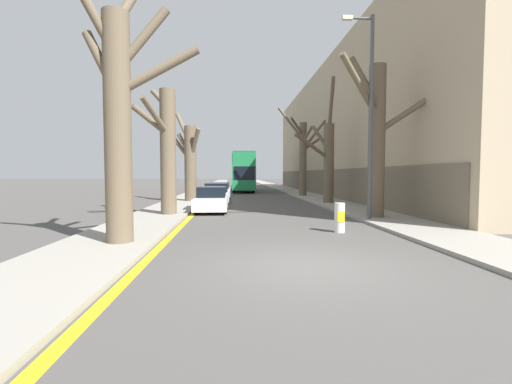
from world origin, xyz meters
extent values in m
plane|color=#4C4947|center=(0.00, 0.00, 0.00)|extent=(300.00, 300.00, 0.00)
cube|color=gray|center=(-5.32, 50.00, 0.06)|extent=(2.85, 120.00, 0.12)
cube|color=gray|center=(5.32, 50.00, 0.06)|extent=(2.85, 120.00, 0.12)
cube|color=tan|center=(11.74, 26.79, 6.19)|extent=(10.00, 46.42, 12.39)
cube|color=#6B5E4C|center=(6.72, 26.79, 1.24)|extent=(0.12, 45.49, 2.48)
cube|color=yellow|center=(-3.71, 50.00, 0.00)|extent=(0.24, 120.00, 0.01)
cylinder|color=brown|center=(-4.89, 2.51, 3.30)|extent=(0.75, 0.75, 6.60)
cylinder|color=brown|center=(-5.48, 2.28, 6.55)|extent=(1.48, 0.78, 2.47)
cylinder|color=brown|center=(-5.30, 2.53, 5.16)|extent=(1.05, 0.30, 1.82)
cylinder|color=brown|center=(-3.77, 2.61, 5.03)|extent=(2.40, 0.46, 1.54)
cylinder|color=brown|center=(-4.63, 2.90, 7.03)|extent=(0.86, 1.11, 1.70)
cylinder|color=brown|center=(-4.21, 2.63, 5.90)|extent=(1.61, 0.52, 1.97)
cylinder|color=brown|center=(-4.80, 9.50, 3.09)|extent=(0.76, 0.76, 6.17)
cylinder|color=brown|center=(-5.16, 8.53, 4.70)|extent=(1.01, 2.17, 1.61)
cylinder|color=brown|center=(-4.83, 10.66, 5.65)|extent=(0.33, 2.48, 1.83)
cylinder|color=brown|center=(-5.47, 8.91, 4.57)|extent=(1.62, 1.48, 1.35)
cylinder|color=brown|center=(-5.32, 10.28, 5.87)|extent=(1.33, 1.82, 1.34)
cylinder|color=brown|center=(-4.77, 17.93, 2.79)|extent=(0.87, 0.87, 5.58)
cylinder|color=brown|center=(-5.69, 19.12, 4.19)|extent=(2.19, 2.71, 2.43)
cylinder|color=brown|center=(-5.30, 18.68, 4.30)|extent=(1.42, 1.85, 1.86)
cylinder|color=brown|center=(-4.42, 17.47, 4.20)|extent=(1.11, 1.32, 2.31)
cylinder|color=brown|center=(-4.68, 18.58, 4.00)|extent=(0.52, 1.55, 1.51)
cylinder|color=brown|center=(-5.43, 19.12, 5.57)|extent=(1.67, 2.71, 2.75)
cylinder|color=brown|center=(4.89, 7.75, 3.50)|extent=(0.75, 0.75, 6.99)
cylinder|color=brown|center=(4.37, 7.98, 6.33)|extent=(1.37, 0.80, 2.32)
cylinder|color=brown|center=(3.80, 6.92, 5.78)|extent=(2.48, 1.96, 2.40)
cylinder|color=brown|center=(5.83, 7.42, 4.63)|extent=(2.10, 0.95, 1.54)
cylinder|color=brown|center=(4.96, 15.78, 2.76)|extent=(0.70, 0.70, 5.52)
cylinder|color=brown|center=(4.43, 15.97, 4.56)|extent=(1.33, 0.68, 1.79)
cylinder|color=brown|center=(3.70, 15.33, 3.93)|extent=(2.71, 1.18, 1.76)
cylinder|color=brown|center=(4.79, 14.76, 6.66)|extent=(0.61, 2.28, 3.10)
cylinder|color=brown|center=(4.76, 23.67, 3.39)|extent=(0.67, 0.67, 6.78)
cylinder|color=brown|center=(3.65, 23.82, 6.69)|extent=(2.44, 0.58, 3.04)
cylinder|color=brown|center=(5.66, 23.77, 4.88)|extent=(1.95, 0.47, 1.43)
cylinder|color=brown|center=(5.04, 23.08, 5.64)|extent=(0.84, 1.41, 1.43)
cylinder|color=brown|center=(5.74, 23.50, 5.64)|extent=(2.18, 0.60, 2.74)
cylinder|color=brown|center=(4.07, 22.85, 6.29)|extent=(1.64, 1.87, 1.48)
cube|color=#1E7F47|center=(-0.50, 33.53, 1.66)|extent=(2.49, 10.75, 2.62)
cube|color=#1E7F47|center=(-0.50, 33.53, 3.68)|extent=(2.44, 10.53, 1.42)
cube|color=#1A6C3C|center=(-0.50, 33.53, 4.45)|extent=(2.44, 10.53, 0.12)
cube|color=black|center=(-0.50, 33.53, 2.17)|extent=(2.52, 9.46, 1.36)
cube|color=black|center=(-0.50, 33.53, 3.75)|extent=(2.52, 9.46, 1.08)
cube|color=black|center=(-0.50, 28.18, 2.17)|extent=(2.24, 0.06, 1.43)
cylinder|color=black|center=(-1.58, 30.30, 0.52)|extent=(0.30, 1.03, 1.03)
cylinder|color=black|center=(0.57, 30.30, 0.52)|extent=(0.30, 1.03, 1.03)
cylinder|color=black|center=(-1.58, 36.54, 0.52)|extent=(0.30, 1.03, 1.03)
cylinder|color=black|center=(0.57, 36.54, 0.52)|extent=(0.30, 1.03, 1.03)
cube|color=silver|center=(-2.83, 11.50, 0.49)|extent=(1.73, 4.24, 0.63)
cube|color=black|center=(-2.83, 11.75, 1.09)|extent=(1.52, 2.21, 0.57)
cylinder|color=black|center=(-3.58, 10.22, 0.32)|extent=(0.20, 0.64, 0.64)
cylinder|color=black|center=(-2.07, 10.22, 0.32)|extent=(0.20, 0.64, 0.64)
cylinder|color=black|center=(-3.58, 12.77, 0.32)|extent=(0.20, 0.64, 0.64)
cylinder|color=black|center=(-2.07, 12.77, 0.32)|extent=(0.20, 0.64, 0.64)
cube|color=silver|center=(-2.83, 16.83, 0.50)|extent=(1.77, 4.15, 0.63)
cube|color=black|center=(-2.83, 17.08, 1.12)|extent=(1.56, 2.16, 0.61)
cylinder|color=black|center=(-3.61, 15.59, 0.34)|extent=(0.20, 0.68, 0.68)
cylinder|color=black|center=(-2.05, 15.59, 0.34)|extent=(0.20, 0.68, 0.68)
cylinder|color=black|center=(-3.61, 18.07, 0.34)|extent=(0.20, 0.68, 0.68)
cylinder|color=black|center=(-2.05, 18.07, 0.34)|extent=(0.20, 0.68, 0.68)
cube|color=silver|center=(-2.83, 22.13, 0.50)|extent=(1.83, 4.36, 0.65)
cube|color=black|center=(-2.83, 22.40, 1.09)|extent=(1.61, 2.27, 0.52)
cylinder|color=black|center=(-3.63, 20.83, 0.32)|extent=(0.20, 0.64, 0.64)
cylinder|color=black|center=(-2.02, 20.83, 0.32)|extent=(0.20, 0.64, 0.64)
cylinder|color=black|center=(-3.63, 23.44, 0.32)|extent=(0.20, 0.64, 0.64)
cylinder|color=black|center=(-2.02, 23.44, 0.32)|extent=(0.20, 0.64, 0.64)
cylinder|color=#4C4F54|center=(4.32, 7.04, 4.42)|extent=(0.16, 0.16, 8.83)
cylinder|color=#4C4F54|center=(3.77, 7.04, 8.68)|extent=(1.10, 0.11, 0.11)
cube|color=beige|center=(3.22, 7.04, 8.68)|extent=(0.44, 0.20, 0.16)
cylinder|color=white|center=(2.14, 4.35, 0.53)|extent=(0.36, 0.36, 1.05)
cube|color=yellow|center=(2.14, 4.17, 0.58)|extent=(0.26, 0.01, 0.38)
camera|label=1|loc=(-1.62, -7.51, 2.07)|focal=24.00mm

